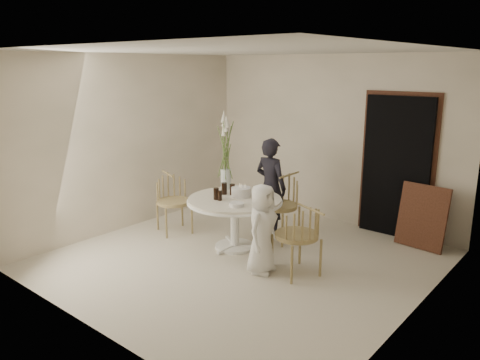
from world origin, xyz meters
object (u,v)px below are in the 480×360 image
Objects in this scene: boy at (262,229)px; flower_vase at (226,152)px; chair_right at (303,231)px; birthday_cake at (241,192)px; table at (235,206)px; chair_left at (171,194)px; girl at (271,187)px; chair_far at (284,197)px.

flower_vase is at bearing 48.15° from boy.
chair_right reaches higher than birthday_cake.
table is at bearing 51.73° from boy.
table is 1.17× the size of boy.
flower_vase is (-0.46, 0.20, 0.49)m from birthday_cake.
chair_left is at bearing -154.79° from flower_vase.
girl is 5.39× the size of birthday_cake.
chair_far reaches higher than birthday_cake.
table is 1.43× the size of chair_right.
girl is at bearing 178.81° from chair_far.
chair_right reaches higher than chair_left.
girl is at bearing 88.35° from birthday_cake.
boy is (0.78, -0.39, -0.05)m from table.
birthday_cake is (1.27, 0.18, 0.22)m from chair_left.
boy reaches higher than chair_left.
chair_right is 0.82× the size of boy.
chair_far is at bearing -114.66° from chair_right.
table is 1.27m from chair_right.
chair_far is at bearing -177.97° from girl.
chair_left is (-1.25, -0.06, -0.04)m from table.
chair_far is 0.28m from girl.
boy reaches higher than chair_right.
girl is 1.31× the size of boy.
boy reaches higher than table.
chair_left is (-1.54, -0.85, -0.04)m from chair_far.
boy is at bearing -77.09° from chair_left.
chair_far is 0.82× the size of flower_vase.
chair_far is 1.40m from chair_right.
boy is 0.97× the size of flower_vase.
chair_far is at bearing 33.04° from flower_vase.
flower_vase is (-1.22, 0.71, 0.72)m from boy.
boy is 1.59m from flower_vase.
boy is at bearing -26.72° from table.
birthday_cake is at bearing 83.16° from table.
table is 1.39× the size of chair_far.
chair_far is (0.28, 0.80, 0.00)m from table.
birthday_cake is 0.23× the size of flower_vase.
chair_far is at bearing -38.68° from chair_left.
girl is (-0.25, 0.00, 0.12)m from chair_far.
boy is at bearing -48.06° from chair_right.
girl is at bearing -34.10° from chair_left.
girl is 0.87m from flower_vase.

